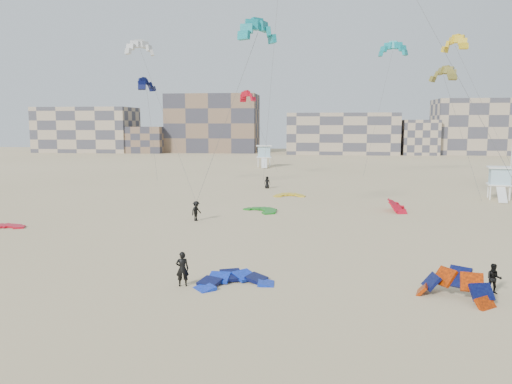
# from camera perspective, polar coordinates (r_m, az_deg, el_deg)

# --- Properties ---
(ground) EXTENTS (320.00, 320.00, 0.00)m
(ground) POSITION_cam_1_polar(r_m,az_deg,el_deg) (23.57, -0.87, -13.85)
(ground) COLOR #CBB388
(ground) RESTS_ON ground
(kite_ground_blue) EXTENTS (5.13, 5.25, 1.73)m
(kite_ground_blue) POSITION_cam_1_polar(r_m,az_deg,el_deg) (27.76, -2.51, -10.48)
(kite_ground_blue) COLOR #1B35F6
(kite_ground_blue) RESTS_ON ground
(kite_ground_orange) EXTENTS (5.12, 5.11, 3.73)m
(kite_ground_orange) POSITION_cam_1_polar(r_m,az_deg,el_deg) (27.41, 21.70, -11.28)
(kite_ground_orange) COLOR #EB3A00
(kite_ground_orange) RESTS_ON ground
(kite_ground_green) EXTENTS (5.23, 5.22, 0.63)m
(kite_ground_green) POSITION_cam_1_polar(r_m,az_deg,el_deg) (50.23, 0.63, -2.22)
(kite_ground_green) COLOR #138513
(kite_ground_green) RESTS_ON ground
(kite_ground_red_far) EXTENTS (3.82, 3.71, 3.47)m
(kite_ground_red_far) POSITION_cam_1_polar(r_m,az_deg,el_deg) (52.25, 15.89, -2.13)
(kite_ground_red_far) COLOR red
(kite_ground_red_far) RESTS_ON ground
(kite_ground_yellow) EXTENTS (3.85, 4.02, 0.88)m
(kite_ground_yellow) POSITION_cam_1_polar(r_m,az_deg,el_deg) (60.78, 3.84, -0.50)
(kite_ground_yellow) COLOR yellow
(kite_ground_yellow) RESTS_ON ground
(kitesurfer_main) EXTENTS (0.79, 0.61, 1.91)m
(kitesurfer_main) POSITION_cam_1_polar(r_m,az_deg,el_deg) (27.44, -8.42, -8.69)
(kitesurfer_main) COLOR black
(kitesurfer_main) RESTS_ON ground
(kitesurfer_b) EXTENTS (0.88, 0.76, 1.58)m
(kitesurfer_b) POSITION_cam_1_polar(r_m,az_deg,el_deg) (28.77, 25.54, -8.94)
(kitesurfer_b) COLOR black
(kitesurfer_b) RESTS_ON ground
(kitesurfer_c) EXTENTS (1.13, 1.34, 1.80)m
(kitesurfer_c) POSITION_cam_1_polar(r_m,az_deg,el_deg) (45.51, -6.85, -2.16)
(kitesurfer_c) COLOR black
(kitesurfer_c) RESTS_ON ground
(kitesurfer_e) EXTENTS (0.90, 0.68, 1.66)m
(kitesurfer_e) POSITION_cam_1_polar(r_m,az_deg,el_deg) (68.13, 1.28, 1.11)
(kitesurfer_e) COLOR black
(kitesurfer_e) RESTS_ON ground
(kite_fly_teal_a) EXTENTS (8.28, 4.76, 16.24)m
(kite_fly_teal_a) POSITION_cam_1_polar(r_m,az_deg,el_deg) (42.96, 0.23, 17.74)
(kite_fly_teal_a) COLOR #1CA6A4
(kite_fly_teal_a) RESTS_ON ground
(kite_fly_grey) EXTENTS (10.51, 10.11, 17.53)m
(kite_fly_grey) POSITION_cam_1_polar(r_m,az_deg,el_deg) (61.85, -13.12, 15.62)
(kite_fly_grey) COLOR silver
(kite_fly_grey) RESTS_ON ground
(kite_fly_olive) EXTENTS (6.18, 4.09, 13.81)m
(kite_fly_olive) POSITION_cam_1_polar(r_m,az_deg,el_deg) (54.72, 20.63, 12.38)
(kite_fly_olive) COLOR olive
(kite_fly_olive) RESTS_ON ground
(kite_fly_yellow) EXTENTS (12.37, 5.61, 20.30)m
(kite_fly_yellow) POSITION_cam_1_polar(r_m,az_deg,el_deg) (78.47, 21.76, 15.36)
(kite_fly_yellow) COLOR yellow
(kite_fly_yellow) RESTS_ON ground
(kite_fly_navy) EXTENTS (3.91, 3.80, 14.20)m
(kite_fly_navy) POSITION_cam_1_polar(r_m,az_deg,el_deg) (69.77, -12.43, 11.80)
(kite_fly_navy) COLOR #0B1546
(kite_fly_navy) RESTS_ON ground
(kite_fly_teal_b) EXTENTS (6.88, 8.02, 20.38)m
(kite_fly_teal_b) POSITION_cam_1_polar(r_m,az_deg,el_deg) (81.60, 15.38, 15.35)
(kite_fly_teal_b) COLOR #1CA6A4
(kite_fly_teal_b) RESTS_ON ground
(kite_fly_red) EXTENTS (7.03, 4.61, 13.18)m
(kite_fly_red) POSITION_cam_1_polar(r_m,az_deg,el_deg) (79.65, -0.97, 10.77)
(kite_fly_red) COLOR red
(kite_fly_red) RESTS_ON ground
(lifeguard_tower_near) EXTENTS (3.17, 5.48, 3.81)m
(lifeguard_tower_near) POSITION_cam_1_polar(r_m,az_deg,el_deg) (64.66, 26.06, 0.91)
(lifeguard_tower_near) COLOR white
(lifeguard_tower_near) RESTS_ON ground
(lifeguard_tower_far) EXTENTS (3.50, 6.27, 4.44)m
(lifeguard_tower_far) POSITION_cam_1_polar(r_m,az_deg,el_deg) (102.81, 0.91, 4.11)
(lifeguard_tower_far) COLOR white
(lifeguard_tower_far) RESTS_ON ground
(flagpole) EXTENTS (0.62, 0.10, 7.65)m
(flagpole) POSITION_cam_1_polar(r_m,az_deg,el_deg) (63.71, 27.14, 2.69)
(flagpole) COLOR white
(flagpole) RESTS_ON ground
(condo_west_a) EXTENTS (30.00, 15.00, 14.00)m
(condo_west_a) POSITION_cam_1_polar(r_m,az_deg,el_deg) (168.39, -18.75, 6.74)
(condo_west_a) COLOR tan
(condo_west_a) RESTS_ON ground
(condo_west_b) EXTENTS (28.00, 14.00, 18.00)m
(condo_west_b) POSITION_cam_1_polar(r_m,az_deg,el_deg) (159.18, -4.94, 7.81)
(condo_west_b) COLOR #785E49
(condo_west_b) RESTS_ON ground
(condo_mid) EXTENTS (32.00, 16.00, 12.00)m
(condo_mid) POSITION_cam_1_polar(r_m,az_deg,el_deg) (151.89, 9.78, 6.60)
(condo_mid) COLOR tan
(condo_mid) RESTS_ON ground
(condo_east) EXTENTS (26.00, 14.00, 16.00)m
(condo_east) POSITION_cam_1_polar(r_m,az_deg,el_deg) (160.72, 24.26, 6.80)
(condo_east) COLOR tan
(condo_east) RESTS_ON ground
(condo_fill_left) EXTENTS (12.00, 10.00, 8.00)m
(condo_fill_left) POSITION_cam_1_polar(r_m,az_deg,el_deg) (158.90, -12.48, 5.85)
(condo_fill_left) COLOR #785E49
(condo_fill_left) RESTS_ON ground
(condo_fill_right) EXTENTS (10.00, 10.00, 10.00)m
(condo_fill_right) POSITION_cam_1_polar(r_m,az_deg,el_deg) (152.53, 18.13, 5.96)
(condo_fill_right) COLOR tan
(condo_fill_right) RESTS_ON ground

